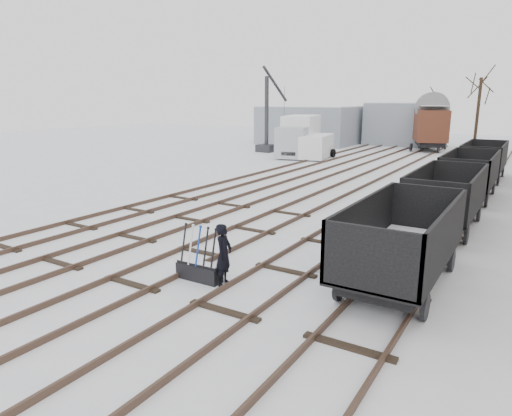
{
  "coord_description": "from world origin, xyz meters",
  "views": [
    {
      "loc": [
        8.68,
        -10.83,
        4.76
      ],
      "look_at": [
        0.84,
        1.91,
        1.2
      ],
      "focal_mm": 32.0,
      "sensor_mm": 36.0,
      "label": 1
    }
  ],
  "objects_px": {
    "ground_frame": "(199,270)",
    "worker": "(224,255)",
    "box_van_wagon": "(430,124)",
    "panel_van": "(317,146)",
    "crane": "(268,130)",
    "lorry": "(299,135)",
    "freight_wagon_a": "(401,254)"
  },
  "relations": [
    {
      "from": "ground_frame",
      "to": "worker",
      "type": "height_order",
      "value": "worker"
    },
    {
      "from": "box_van_wagon",
      "to": "panel_van",
      "type": "xyz_separation_m",
      "value": [
        -6.64,
        -11.26,
        -1.45
      ]
    },
    {
      "from": "worker",
      "to": "crane",
      "type": "bearing_deg",
      "value": 18.0
    },
    {
      "from": "worker",
      "to": "box_van_wagon",
      "type": "relative_size",
      "value": 0.27
    },
    {
      "from": "ground_frame",
      "to": "crane",
      "type": "distance_m",
      "value": 31.51
    },
    {
      "from": "panel_van",
      "to": "lorry",
      "type": "bearing_deg",
      "value": 142.89
    },
    {
      "from": "worker",
      "to": "lorry",
      "type": "height_order",
      "value": "lorry"
    },
    {
      "from": "worker",
      "to": "box_van_wagon",
      "type": "xyz_separation_m",
      "value": [
        -2.29,
        36.9,
        1.64
      ]
    },
    {
      "from": "freight_wagon_a",
      "to": "worker",
      "type": "bearing_deg",
      "value": -148.59
    },
    {
      "from": "worker",
      "to": "panel_van",
      "type": "relative_size",
      "value": 0.35
    },
    {
      "from": "ground_frame",
      "to": "box_van_wagon",
      "type": "bearing_deg",
      "value": 91.73
    },
    {
      "from": "freight_wagon_a",
      "to": "lorry",
      "type": "distance_m",
      "value": 28.63
    },
    {
      "from": "freight_wagon_a",
      "to": "ground_frame",
      "type": "bearing_deg",
      "value": -151.88
    },
    {
      "from": "ground_frame",
      "to": "freight_wagon_a",
      "type": "xyz_separation_m",
      "value": [
        4.7,
        2.51,
        0.57
      ]
    },
    {
      "from": "worker",
      "to": "freight_wagon_a",
      "type": "relative_size",
      "value": 0.3
    },
    {
      "from": "crane",
      "to": "panel_van",
      "type": "bearing_deg",
      "value": -20.25
    },
    {
      "from": "crane",
      "to": "lorry",
      "type": "bearing_deg",
      "value": -16.89
    },
    {
      "from": "box_van_wagon",
      "to": "crane",
      "type": "xyz_separation_m",
      "value": [
        -12.69,
        -8.94,
        -0.44
      ]
    },
    {
      "from": "ground_frame",
      "to": "box_van_wagon",
      "type": "distance_m",
      "value": 37.1
    },
    {
      "from": "worker",
      "to": "crane",
      "type": "xyz_separation_m",
      "value": [
        -14.98,
        27.96,
        1.2
      ]
    },
    {
      "from": "lorry",
      "to": "freight_wagon_a",
      "type": "bearing_deg",
      "value": -71.59
    },
    {
      "from": "lorry",
      "to": "crane",
      "type": "height_order",
      "value": "crane"
    },
    {
      "from": "freight_wagon_a",
      "to": "crane",
      "type": "bearing_deg",
      "value": 126.53
    },
    {
      "from": "box_van_wagon",
      "to": "freight_wagon_a",
      "type": "bearing_deg",
      "value": -97.74
    },
    {
      "from": "ground_frame",
      "to": "freight_wagon_a",
      "type": "height_order",
      "value": "freight_wagon_a"
    },
    {
      "from": "panel_van",
      "to": "crane",
      "type": "relative_size",
      "value": 0.61
    },
    {
      "from": "worker",
      "to": "box_van_wagon",
      "type": "distance_m",
      "value": 37.01
    },
    {
      "from": "freight_wagon_a",
      "to": "box_van_wagon",
      "type": "bearing_deg",
      "value": 100.25
    },
    {
      "from": "panel_van",
      "to": "crane",
      "type": "bearing_deg",
      "value": 148.43
    },
    {
      "from": "panel_van",
      "to": "crane",
      "type": "height_order",
      "value": "crane"
    },
    {
      "from": "worker",
      "to": "freight_wagon_a",
      "type": "height_order",
      "value": "freight_wagon_a"
    },
    {
      "from": "box_van_wagon",
      "to": "lorry",
      "type": "relative_size",
      "value": 0.79
    }
  ]
}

